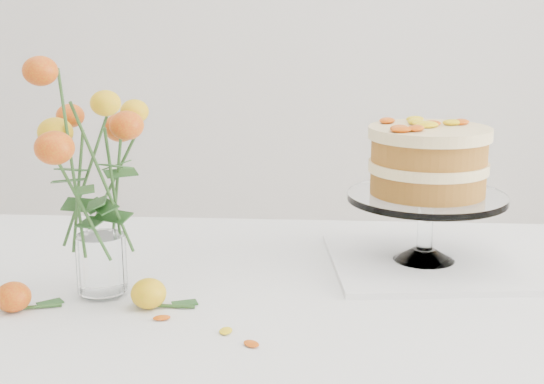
# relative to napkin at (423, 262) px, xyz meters

# --- Properties ---
(table) EXTENTS (1.43, 0.93, 0.76)m
(table) POSITION_rel_napkin_xyz_m (-0.30, -0.17, -0.09)
(table) COLOR tan
(table) RESTS_ON ground
(napkin) EXTENTS (0.36, 0.36, 0.01)m
(napkin) POSITION_rel_napkin_xyz_m (0.00, 0.00, 0.00)
(napkin) COLOR white
(napkin) RESTS_ON table
(cake_stand) EXTENTS (0.28, 0.28, 0.25)m
(cake_stand) POSITION_rel_napkin_xyz_m (-0.00, 0.00, 0.17)
(cake_stand) COLOR white
(cake_stand) RESTS_ON napkin
(rose_vase) EXTENTS (0.29, 0.29, 0.40)m
(rose_vase) POSITION_rel_napkin_xyz_m (-0.53, -0.18, 0.23)
(rose_vase) COLOR white
(rose_vase) RESTS_ON table
(loose_rose_near) EXTENTS (0.10, 0.05, 0.05)m
(loose_rose_near) POSITION_rel_napkin_xyz_m (-0.44, -0.23, 0.02)
(loose_rose_near) COLOR #F8AD15
(loose_rose_near) RESTS_ON table
(loose_rose_far) EXTENTS (0.09, 0.05, 0.05)m
(loose_rose_far) POSITION_rel_napkin_xyz_m (-0.64, -0.26, 0.02)
(loose_rose_far) COLOR red
(loose_rose_far) RESTS_ON table
(stray_petal_a) EXTENTS (0.03, 0.02, 0.00)m
(stray_petal_a) POSITION_rel_napkin_xyz_m (-0.42, -0.27, -0.00)
(stray_petal_a) COLOR yellow
(stray_petal_a) RESTS_ON table
(stray_petal_b) EXTENTS (0.03, 0.02, 0.00)m
(stray_petal_b) POSITION_rel_napkin_xyz_m (-0.32, -0.31, -0.00)
(stray_petal_b) COLOR yellow
(stray_petal_b) RESTS_ON table
(stray_petal_c) EXTENTS (0.03, 0.02, 0.00)m
(stray_petal_c) POSITION_rel_napkin_xyz_m (-0.28, -0.35, -0.00)
(stray_petal_c) COLOR yellow
(stray_petal_c) RESTS_ON table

